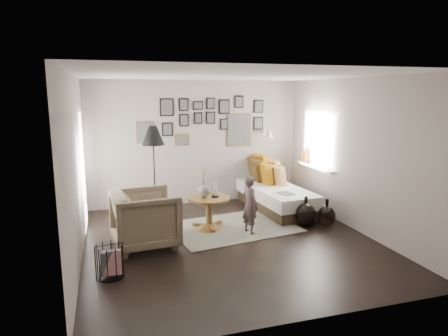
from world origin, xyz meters
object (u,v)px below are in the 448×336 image
object	(u,v)px
daybed	(274,193)
floor_lamp	(153,139)
demijohn_large	(305,215)
magazine_basket	(110,261)
demijohn_small	(326,216)
pedestal_table	(209,214)
armchair	(145,219)
child	(250,205)
vase	(204,188)

from	to	relation	value
daybed	floor_lamp	distance (m)	2.70
demijohn_large	magazine_basket	bearing A→B (deg)	-162.52
daybed	demijohn_small	size ratio (longest dim) A/B	4.35
pedestal_table	floor_lamp	world-z (taller)	floor_lamp
armchair	floor_lamp	world-z (taller)	floor_lamp
magazine_basket	demijohn_small	distance (m)	3.84
demijohn_small	child	distance (m)	1.46
magazine_basket	demijohn_large	bearing A→B (deg)	17.48
demijohn_large	armchair	bearing A→B (deg)	-177.27
floor_lamp	child	distance (m)	2.15
child	demijohn_small	bearing A→B (deg)	-109.54
pedestal_table	daybed	bearing A→B (deg)	28.09
vase	demijohn_large	bearing A→B (deg)	-11.46
armchair	magazine_basket	world-z (taller)	armchair
vase	magazine_basket	size ratio (longest dim) A/B	1.20
magazine_basket	armchair	bearing A→B (deg)	59.09
floor_lamp	vase	bearing A→B (deg)	-48.37
floor_lamp	child	size ratio (longest dim) A/B	1.78
pedestal_table	armchair	size ratio (longest dim) A/B	0.75
magazine_basket	child	world-z (taller)	child
demijohn_small	child	world-z (taller)	child
armchair	demijohn_large	bearing A→B (deg)	-93.19
pedestal_table	daybed	distance (m)	1.82
magazine_basket	demijohn_large	world-z (taller)	demijohn_large
vase	floor_lamp	xyz separation A→B (m)	(-0.74, 0.83, 0.78)
pedestal_table	magazine_basket	world-z (taller)	pedestal_table
daybed	armchair	xyz separation A→B (m)	(-2.74, -1.33, 0.12)
daybed	magazine_basket	size ratio (longest dim) A/B	5.01
magazine_basket	demijohn_small	xyz separation A→B (m)	(3.72, 0.94, -0.03)
floor_lamp	demijohn_large	world-z (taller)	floor_lamp
vase	demijohn_large	xyz separation A→B (m)	(1.76, -0.36, -0.52)
daybed	magazine_basket	xyz separation A→B (m)	(-3.29, -2.26, -0.11)
magazine_basket	child	xyz separation A→B (m)	(2.30, 1.01, 0.28)
demijohn_large	demijohn_small	size ratio (longest dim) A/B	1.10
pedestal_table	demijohn_small	xyz separation A→B (m)	(2.03, -0.46, -0.08)
vase	daybed	world-z (taller)	vase
armchair	child	size ratio (longest dim) A/B	0.98
daybed	floor_lamp	world-z (taller)	floor_lamp
magazine_basket	demijohn_small	bearing A→B (deg)	14.20
pedestal_table	armchair	bearing A→B (deg)	-157.44
daybed	magazine_basket	distance (m)	3.99
vase	daybed	bearing A→B (deg)	26.41
pedestal_table	child	distance (m)	0.76
pedestal_table	child	xyz separation A→B (m)	(0.61, -0.39, 0.23)
pedestal_table	floor_lamp	distance (m)	1.72
daybed	magazine_basket	bearing A→B (deg)	-149.90
armchair	floor_lamp	distance (m)	1.73
magazine_basket	demijohn_small	size ratio (longest dim) A/B	0.87
vase	daybed	xyz separation A→B (m)	(1.68, 0.84, -0.41)
pedestal_table	armchair	distance (m)	1.24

